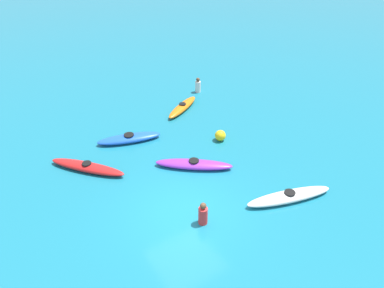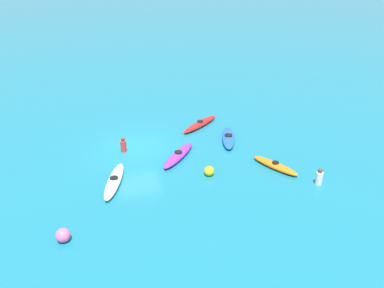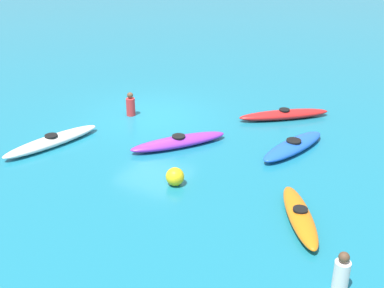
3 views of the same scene
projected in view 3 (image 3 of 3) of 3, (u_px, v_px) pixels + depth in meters
The scene contains 9 objects.
ground_plane at pixel (152, 116), 18.23m from camera, with size 600.00×600.00×0.00m, color #19728C.
kayak_purple at pixel (179, 142), 15.88m from camera, with size 2.51×2.92×0.37m.
kayak_blue at pixel (293, 146), 15.58m from camera, with size 1.54×3.00×0.37m.
kayak_white at pixel (52, 141), 15.92m from camera, with size 1.55×3.41×0.37m.
kayak_red at pixel (284, 115), 17.95m from camera, with size 2.96×2.57×0.37m.
kayak_orange at pixel (300, 216), 12.06m from camera, with size 1.86×2.66×0.37m.
buoy_yellow at pixel (175, 177), 13.62m from camera, with size 0.51×0.51×0.51m, color yellow.
person_near_shore at pixel (131, 105), 18.17m from camera, with size 0.42×0.42×0.88m.
person_by_kayaks at pixel (342, 273), 9.83m from camera, with size 0.40×0.40×0.88m.
Camera 3 is at (-9.17, 14.28, 6.89)m, focal length 46.85 mm.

